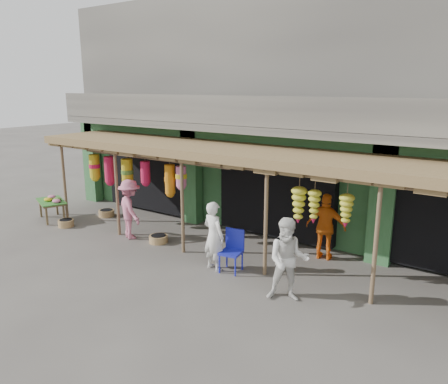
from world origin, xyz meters
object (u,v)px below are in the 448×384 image
Objects in this scene: flower_table at (52,202)px; person_right at (288,260)px; blue_chair at (233,248)px; person_front at (214,236)px; person_shopper at (130,209)px; person_vendor at (326,227)px.

flower_table is 0.83× the size of person_right.
person_front is (-0.41, -0.21, 0.28)m from blue_chair.
person_right is 5.56m from person_shopper.
person_right reaches higher than person_vendor.
flower_table is 0.85× the size of person_shopper.
person_vendor is at bearing 35.80° from flower_table.
blue_chair is 0.60× the size of person_front.
person_shopper is (-5.50, 0.84, -0.01)m from person_right.
person_shopper is at bearing 27.13° from flower_table.
person_shopper reaches higher than flower_table.
person_vendor is at bearing -137.32° from person_shopper.
person_front is at bearing 40.12° from person_vendor.
person_vendor is (-0.21, 2.55, -0.02)m from person_right.
person_vendor is (1.55, 1.95, 0.30)m from blue_chair.
flower_table is at bearing 170.88° from blue_chair.
person_shopper reaches higher than person_front.
person_front is at bearing 143.26° from person_right.
flower_table is 8.96m from person_vendor.
blue_chair is 0.58× the size of person_shopper.
person_right reaches higher than person_shopper.
flower_table is 1.46× the size of blue_chair.
person_front is 0.98× the size of person_vendor.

